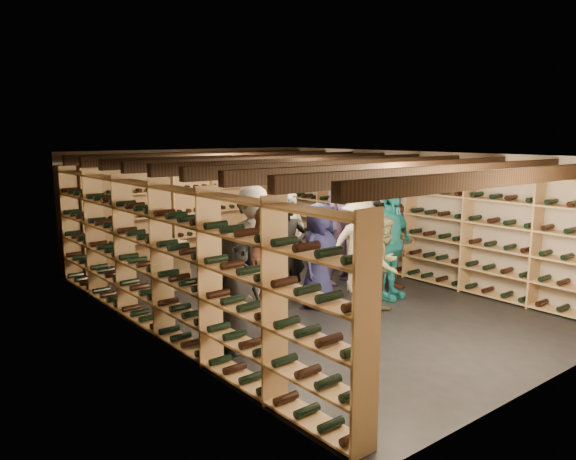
{
  "coord_description": "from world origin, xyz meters",
  "views": [
    {
      "loc": [
        -5.83,
        -6.8,
        2.74
      ],
      "look_at": [
        -0.24,
        0.2,
        1.19
      ],
      "focal_mm": 35.0,
      "sensor_mm": 36.0,
      "label": 1
    }
  ],
  "objects_px": {
    "person_7": "(291,240)",
    "person_11": "(340,237)",
    "person_6": "(319,256)",
    "person_9": "(253,244)",
    "person_4": "(390,244)",
    "person_0": "(236,293)",
    "crate_stack_right": "(270,252)",
    "person_8": "(396,247)",
    "person_5": "(270,258)",
    "person_2": "(384,265)",
    "person_3": "(358,244)",
    "crate_stack_left": "(173,265)",
    "person_12": "(370,241)",
    "crate_loose": "(268,269)",
    "person_1": "(288,251)"
  },
  "relations": [
    {
      "from": "person_9",
      "to": "person_12",
      "type": "relative_size",
      "value": 1.19
    },
    {
      "from": "person_7",
      "to": "person_8",
      "type": "height_order",
      "value": "person_7"
    },
    {
      "from": "person_5",
      "to": "person_11",
      "type": "distance_m",
      "value": 2.1
    },
    {
      "from": "crate_loose",
      "to": "person_12",
      "type": "bearing_deg",
      "value": -62.28
    },
    {
      "from": "person_7",
      "to": "person_2",
      "type": "bearing_deg",
      "value": -94.48
    },
    {
      "from": "crate_stack_left",
      "to": "person_3",
      "type": "relative_size",
      "value": 0.5
    },
    {
      "from": "crate_stack_right",
      "to": "person_9",
      "type": "relative_size",
      "value": 0.29
    },
    {
      "from": "person_5",
      "to": "person_3",
      "type": "bearing_deg",
      "value": -27.15
    },
    {
      "from": "person_11",
      "to": "person_12",
      "type": "height_order",
      "value": "person_11"
    },
    {
      "from": "crate_stack_right",
      "to": "person_8",
      "type": "distance_m",
      "value": 3.09
    },
    {
      "from": "person_6",
      "to": "person_3",
      "type": "bearing_deg",
      "value": -6.04
    },
    {
      "from": "person_0",
      "to": "person_6",
      "type": "height_order",
      "value": "person_6"
    },
    {
      "from": "person_7",
      "to": "crate_stack_left",
      "type": "bearing_deg",
      "value": 132.7
    },
    {
      "from": "person_0",
      "to": "person_4",
      "type": "bearing_deg",
      "value": 1.79
    },
    {
      "from": "crate_stack_left",
      "to": "person_5",
      "type": "xyz_separation_m",
      "value": [
        0.59,
        -2.08,
        0.41
      ]
    },
    {
      "from": "person_6",
      "to": "person_9",
      "type": "relative_size",
      "value": 0.88
    },
    {
      "from": "person_5",
      "to": "person_8",
      "type": "xyz_separation_m",
      "value": [
        2.42,
        -0.45,
        -0.05
      ]
    },
    {
      "from": "person_8",
      "to": "person_2",
      "type": "bearing_deg",
      "value": -145.74
    },
    {
      "from": "person_0",
      "to": "person_4",
      "type": "height_order",
      "value": "person_4"
    },
    {
      "from": "person_0",
      "to": "person_11",
      "type": "xyz_separation_m",
      "value": [
        3.33,
        1.58,
        0.11
      ]
    },
    {
      "from": "person_0",
      "to": "crate_stack_right",
      "type": "bearing_deg",
      "value": 44.36
    },
    {
      "from": "person_4",
      "to": "person_7",
      "type": "height_order",
      "value": "person_4"
    },
    {
      "from": "crate_loose",
      "to": "person_7",
      "type": "bearing_deg",
      "value": -105.73
    },
    {
      "from": "person_8",
      "to": "person_12",
      "type": "xyz_separation_m",
      "value": [
        -0.07,
        0.55,
        0.02
      ]
    },
    {
      "from": "person_3",
      "to": "person_4",
      "type": "relative_size",
      "value": 0.9
    },
    {
      "from": "crate_loose",
      "to": "person_8",
      "type": "height_order",
      "value": "person_8"
    },
    {
      "from": "person_2",
      "to": "person_11",
      "type": "bearing_deg",
      "value": 51.0
    },
    {
      "from": "person_5",
      "to": "person_8",
      "type": "height_order",
      "value": "person_5"
    },
    {
      "from": "person_1",
      "to": "person_6",
      "type": "height_order",
      "value": "person_1"
    },
    {
      "from": "person_4",
      "to": "person_12",
      "type": "relative_size",
      "value": 1.17
    },
    {
      "from": "crate_stack_left",
      "to": "person_12",
      "type": "distance_m",
      "value": 3.56
    },
    {
      "from": "person_1",
      "to": "person_12",
      "type": "xyz_separation_m",
      "value": [
        1.83,
        -0.09,
        -0.06
      ]
    },
    {
      "from": "crate_stack_left",
      "to": "person_11",
      "type": "height_order",
      "value": "person_11"
    },
    {
      "from": "person_7",
      "to": "person_9",
      "type": "relative_size",
      "value": 0.92
    },
    {
      "from": "crate_stack_right",
      "to": "person_2",
      "type": "xyz_separation_m",
      "value": [
        -0.64,
        -3.74,
        0.5
      ]
    },
    {
      "from": "crate_stack_left",
      "to": "person_0",
      "type": "bearing_deg",
      "value": -103.04
    },
    {
      "from": "person_5",
      "to": "person_9",
      "type": "xyz_separation_m",
      "value": [
        0.13,
        0.63,
        0.11
      ]
    },
    {
      "from": "person_2",
      "to": "person_5",
      "type": "distance_m",
      "value": 1.75
    },
    {
      "from": "crate_loose",
      "to": "person_5",
      "type": "xyz_separation_m",
      "value": [
        -1.39,
        -1.91,
        0.75
      ]
    },
    {
      "from": "person_2",
      "to": "person_9",
      "type": "distance_m",
      "value": 2.15
    },
    {
      "from": "person_5",
      "to": "person_9",
      "type": "height_order",
      "value": "person_9"
    },
    {
      "from": "crate_stack_left",
      "to": "crate_loose",
      "type": "relative_size",
      "value": 1.7
    },
    {
      "from": "person_3",
      "to": "person_12",
      "type": "xyz_separation_m",
      "value": [
        0.53,
        0.22,
        -0.05
      ]
    },
    {
      "from": "person_0",
      "to": "person_5",
      "type": "height_order",
      "value": "person_5"
    },
    {
      "from": "crate_stack_right",
      "to": "person_1",
      "type": "bearing_deg",
      "value": -120.68
    },
    {
      "from": "person_11",
      "to": "person_12",
      "type": "bearing_deg",
      "value": -58.18
    },
    {
      "from": "person_7",
      "to": "person_11",
      "type": "height_order",
      "value": "person_7"
    },
    {
      "from": "crate_loose",
      "to": "person_11",
      "type": "xyz_separation_m",
      "value": [
        0.64,
        -1.36,
        0.77
      ]
    },
    {
      "from": "crate_stack_right",
      "to": "person_4",
      "type": "relative_size",
      "value": 0.29
    },
    {
      "from": "person_3",
      "to": "person_12",
      "type": "distance_m",
      "value": 0.58
    }
  ]
}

